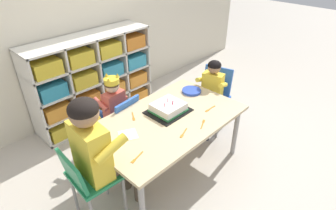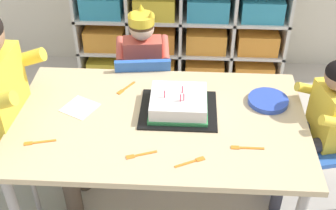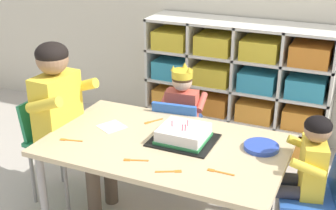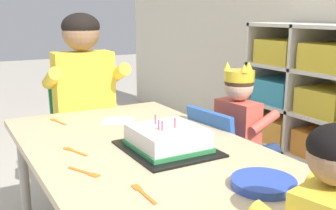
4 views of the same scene
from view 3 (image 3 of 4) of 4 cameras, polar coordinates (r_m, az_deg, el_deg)
name	(u,v)px [view 3 (image 3 of 4)]	position (r m, az deg, el deg)	size (l,w,h in m)	color
storage_cubby_shelf	(237,88)	(3.59, 8.58, 2.11)	(1.41, 0.38, 0.98)	silver
activity_table	(165,151)	(2.54, -0.39, -5.74)	(1.32, 0.79, 0.55)	#D1B789
classroom_chair_blue	(179,133)	(3.06, 1.35, -3.48)	(0.35, 0.38, 0.62)	blue
child_with_crown	(184,107)	(3.09, 1.95, -0.25)	(0.31, 0.32, 0.82)	#D15647
classroom_chair_adult_side	(54,137)	(2.95, -14.04, -3.93)	(0.36, 0.35, 0.67)	#238451
adult_helper_seated	(65,108)	(2.80, -12.74, -0.37)	(0.44, 0.42, 1.04)	yellow
classroom_chair_guest_side	(321,189)	(2.51, 18.56, -9.95)	(0.40, 0.40, 0.69)	blue
guest_at_table_side	(302,169)	(2.43, 16.42, -7.66)	(0.33, 0.33, 0.82)	yellow
birthday_cake_on_tray	(183,135)	(2.52, 1.94, -3.78)	(0.35, 0.30, 0.12)	black
paper_plate_stack	(261,147)	(2.50, 11.58, -5.15)	(0.19, 0.19, 0.02)	blue
paper_napkin_square	(112,127)	(2.72, -7.04, -2.69)	(0.14, 0.14, 0.00)	white
fork_by_napkin	(219,172)	(2.26, 6.38, -8.30)	(0.14, 0.02, 0.00)	orange
fork_near_child_seat	(134,160)	(2.35, -4.24, -6.88)	(0.13, 0.06, 0.00)	orange
fork_at_table_front_edge	(70,140)	(2.60, -12.18, -4.31)	(0.13, 0.05, 0.00)	orange
fork_near_cake_tray	(152,121)	(2.77, -1.96, -2.06)	(0.08, 0.11, 0.00)	orange
fork_beside_plate_stack	(170,171)	(2.25, 0.29, -8.30)	(0.12, 0.07, 0.00)	orange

